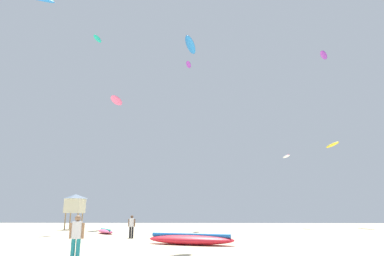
{
  "coord_description": "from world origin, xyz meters",
  "views": [
    {
      "loc": [
        1.17,
        -10.22,
        1.79
      ],
      "look_at": [
        0.0,
        19.83,
        9.52
      ],
      "focal_mm": 31.37,
      "sensor_mm": 36.0,
      "label": 1
    }
  ],
  "objects_px": {
    "kite_aloft_4": "(332,145)",
    "kite_aloft_3": "(324,55)",
    "lifeguard_tower": "(75,203)",
    "kite_aloft_9": "(190,45)",
    "person_foreground": "(77,234)",
    "kite_aloft_7": "(98,39)",
    "kite_aloft_8": "(117,100)",
    "person_midground": "(132,225)",
    "kite_grounded_mid": "(105,231)",
    "kite_aloft_5": "(189,65)",
    "kite_aloft_2": "(286,156)",
    "kite_grounded_near": "(190,239)"
  },
  "relations": [
    {
      "from": "kite_aloft_4",
      "to": "kite_aloft_3",
      "type": "bearing_deg",
      "value": -110.16
    },
    {
      "from": "lifeguard_tower",
      "to": "kite_aloft_9",
      "type": "bearing_deg",
      "value": -20.87
    },
    {
      "from": "person_foreground",
      "to": "lifeguard_tower",
      "type": "xyz_separation_m",
      "value": [
        -10.88,
        27.85,
        2.04
      ]
    },
    {
      "from": "kite_aloft_7",
      "to": "kite_aloft_8",
      "type": "bearing_deg",
      "value": 72.2
    },
    {
      "from": "kite_aloft_4",
      "to": "kite_aloft_8",
      "type": "xyz_separation_m",
      "value": [
        -31.94,
        -3.51,
        6.2
      ]
    },
    {
      "from": "person_midground",
      "to": "kite_aloft_3",
      "type": "bearing_deg",
      "value": 130.23
    },
    {
      "from": "kite_grounded_mid",
      "to": "kite_aloft_7",
      "type": "xyz_separation_m",
      "value": [
        -5.22,
        8.56,
        24.93
      ]
    },
    {
      "from": "person_midground",
      "to": "kite_aloft_5",
      "type": "bearing_deg",
      "value": 175.92
    },
    {
      "from": "lifeguard_tower",
      "to": "kite_aloft_9",
      "type": "height_order",
      "value": "kite_aloft_9"
    },
    {
      "from": "lifeguard_tower",
      "to": "kite_aloft_8",
      "type": "bearing_deg",
      "value": 58.38
    },
    {
      "from": "kite_aloft_2",
      "to": "kite_aloft_3",
      "type": "height_order",
      "value": "kite_aloft_3"
    },
    {
      "from": "person_midground",
      "to": "kite_aloft_5",
      "type": "height_order",
      "value": "kite_aloft_5"
    },
    {
      "from": "kite_grounded_near",
      "to": "kite_aloft_4",
      "type": "relative_size",
      "value": 1.4
    },
    {
      "from": "lifeguard_tower",
      "to": "person_midground",
      "type": "bearing_deg",
      "value": -55.02
    },
    {
      "from": "kite_grounded_near",
      "to": "kite_aloft_4",
      "type": "bearing_deg",
      "value": 55.06
    },
    {
      "from": "kite_aloft_5",
      "to": "kite_aloft_7",
      "type": "xyz_separation_m",
      "value": [
        -12.22,
        -6.58,
        1.01
      ]
    },
    {
      "from": "lifeguard_tower",
      "to": "person_foreground",
      "type": "bearing_deg",
      "value": -68.66
    },
    {
      "from": "person_foreground",
      "to": "kite_aloft_9",
      "type": "bearing_deg",
      "value": 168.98
    },
    {
      "from": "person_foreground",
      "to": "kite_grounded_mid",
      "type": "bearing_deg",
      "value": -169.34
    },
    {
      "from": "kite_aloft_2",
      "to": "kite_aloft_4",
      "type": "distance_m",
      "value": 7.71
    },
    {
      "from": "kite_aloft_5",
      "to": "kite_aloft_9",
      "type": "relative_size",
      "value": 0.57
    },
    {
      "from": "kite_aloft_5",
      "to": "kite_grounded_near",
      "type": "bearing_deg",
      "value": -86.86
    },
    {
      "from": "person_foreground",
      "to": "kite_aloft_2",
      "type": "bearing_deg",
      "value": 151.96
    },
    {
      "from": "kite_aloft_3",
      "to": "kite_aloft_7",
      "type": "height_order",
      "value": "kite_aloft_7"
    },
    {
      "from": "lifeguard_tower",
      "to": "kite_grounded_mid",
      "type": "bearing_deg",
      "value": -53.75
    },
    {
      "from": "kite_aloft_8",
      "to": "person_midground",
      "type": "bearing_deg",
      "value": -69.73
    },
    {
      "from": "kite_grounded_near",
      "to": "person_foreground",
      "type": "bearing_deg",
      "value": -118.17
    },
    {
      "from": "person_foreground",
      "to": "kite_aloft_5",
      "type": "height_order",
      "value": "kite_aloft_5"
    },
    {
      "from": "kite_grounded_mid",
      "to": "kite_aloft_5",
      "type": "height_order",
      "value": "kite_aloft_5"
    },
    {
      "from": "person_midground",
      "to": "kite_aloft_2",
      "type": "distance_m",
      "value": 29.01
    },
    {
      "from": "person_foreground",
      "to": "kite_grounded_near",
      "type": "distance_m",
      "value": 8.74
    },
    {
      "from": "lifeguard_tower",
      "to": "kite_aloft_7",
      "type": "height_order",
      "value": "kite_aloft_7"
    },
    {
      "from": "kite_aloft_4",
      "to": "kite_grounded_mid",
      "type": "bearing_deg",
      "value": -148.63
    },
    {
      "from": "person_foreground",
      "to": "kite_aloft_7",
      "type": "bearing_deg",
      "value": -163.07
    },
    {
      "from": "person_midground",
      "to": "kite_grounded_mid",
      "type": "height_order",
      "value": "person_midground"
    },
    {
      "from": "kite_grounded_near",
      "to": "lifeguard_tower",
      "type": "distance_m",
      "value": 25.28
    },
    {
      "from": "person_midground",
      "to": "kite_aloft_2",
      "type": "height_order",
      "value": "kite_aloft_2"
    },
    {
      "from": "kite_aloft_9",
      "to": "kite_aloft_7",
      "type": "bearing_deg",
      "value": 158.6
    },
    {
      "from": "kite_aloft_4",
      "to": "kite_aloft_8",
      "type": "relative_size",
      "value": 0.95
    },
    {
      "from": "kite_grounded_near",
      "to": "lifeguard_tower",
      "type": "height_order",
      "value": "lifeguard_tower"
    },
    {
      "from": "person_foreground",
      "to": "kite_aloft_2",
      "type": "height_order",
      "value": "kite_aloft_2"
    },
    {
      "from": "kite_aloft_2",
      "to": "kite_grounded_mid",
      "type": "bearing_deg",
      "value": -143.24
    },
    {
      "from": "lifeguard_tower",
      "to": "kite_aloft_4",
      "type": "distance_m",
      "value": 36.99
    },
    {
      "from": "kite_aloft_3",
      "to": "kite_aloft_8",
      "type": "xyz_separation_m",
      "value": [
        -29.2,
        3.95,
        -4.75
      ]
    },
    {
      "from": "kite_aloft_2",
      "to": "kite_aloft_9",
      "type": "distance_m",
      "value": 21.38
    },
    {
      "from": "kite_aloft_8",
      "to": "kite_aloft_7",
      "type": "bearing_deg",
      "value": -107.8
    },
    {
      "from": "person_midground",
      "to": "kite_grounded_mid",
      "type": "distance_m",
      "value": 6.76
    },
    {
      "from": "person_foreground",
      "to": "kite_aloft_8",
      "type": "xyz_separation_m",
      "value": [
        -7.87,
        32.74,
        16.96
      ]
    },
    {
      "from": "kite_aloft_8",
      "to": "kite_aloft_9",
      "type": "relative_size",
      "value": 0.95
    },
    {
      "from": "kite_aloft_3",
      "to": "kite_aloft_5",
      "type": "bearing_deg",
      "value": 164.21
    }
  ]
}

